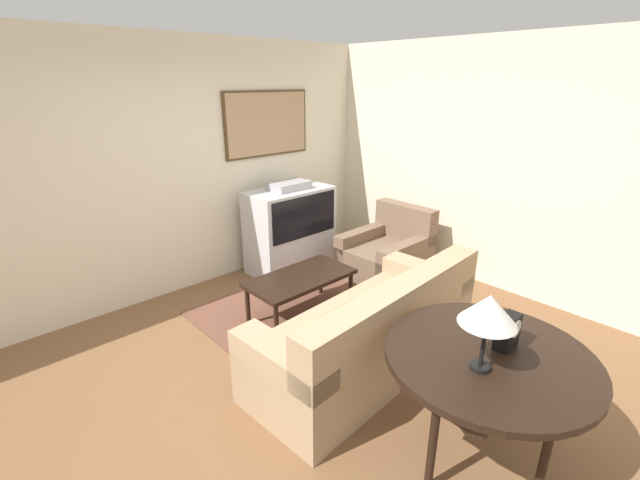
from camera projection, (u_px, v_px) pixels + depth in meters
ground_plane at (308, 370)px, 3.54m from camera, size 12.00×12.00×0.00m
wall_back at (176, 170)px, 4.54m from camera, size 12.00×0.10×2.70m
wall_right at (485, 167)px, 4.74m from camera, size 0.06×12.00×2.70m
area_rug at (301, 309)px, 4.46m from camera, size 1.93×1.59×0.01m
tv at (290, 229)px, 5.28m from camera, size 1.05×0.57×1.12m
couch at (370, 334)px, 3.47m from camera, size 2.10×0.96×0.86m
armchair at (387, 254)px, 5.20m from camera, size 0.95×0.82×0.82m
coffee_table at (301, 280)px, 4.21m from camera, size 1.06×0.55×0.45m
console_table at (489, 363)px, 2.51m from camera, size 1.21×1.21×0.76m
table_lamp at (489, 311)px, 2.23m from camera, size 0.31×0.31×0.45m
mantel_clock at (508, 331)px, 2.51m from camera, size 0.16×0.10×0.21m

